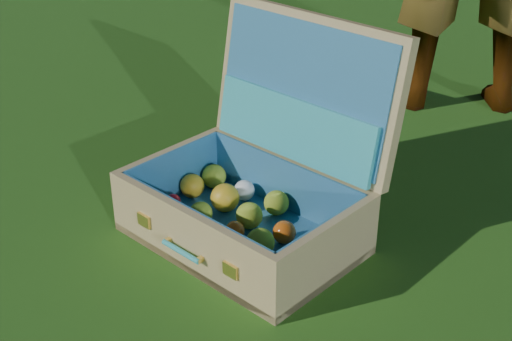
# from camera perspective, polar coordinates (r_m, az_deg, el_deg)

# --- Properties ---
(ground) EXTENTS (60.00, 60.00, 0.00)m
(ground) POSITION_cam_1_polar(r_m,az_deg,el_deg) (1.92, 4.79, -4.24)
(ground) COLOR #215114
(ground) RESTS_ON ground
(stray_ball) EXTENTS (0.08, 0.08, 0.08)m
(stray_ball) POSITION_cam_1_polar(r_m,az_deg,el_deg) (2.10, -8.16, 0.01)
(stray_ball) COLOR #3A5997
(stray_ball) RESTS_ON ground
(suitcase) EXTENTS (0.67, 0.61, 0.54)m
(suitcase) POSITION_cam_1_polar(r_m,az_deg,el_deg) (1.81, 0.39, -0.59)
(suitcase) COLOR tan
(suitcase) RESTS_ON ground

